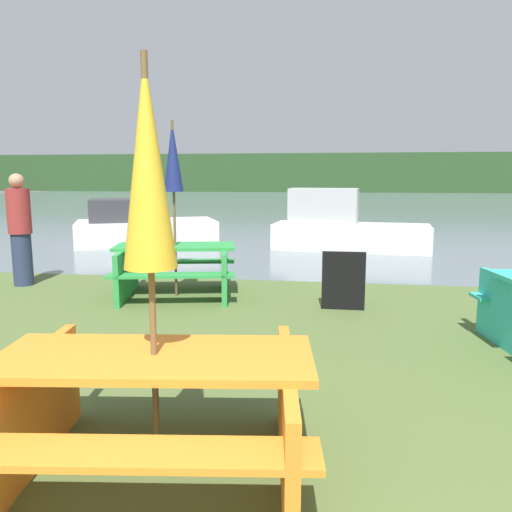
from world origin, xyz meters
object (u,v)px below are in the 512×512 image
at_px(person, 20,230).
at_px(signboard, 343,281).
at_px(picnic_table_orange, 156,401).
at_px(picnic_table_green, 176,265).
at_px(boat_second, 342,228).
at_px(boat, 141,227).
at_px(umbrella_navy, 173,159).
at_px(umbrella_gold, 148,166).

xyz_separation_m(person, signboard, (4.96, -0.72, -0.50)).
bearing_deg(picnic_table_orange, picnic_table_green, 106.03).
bearing_deg(signboard, picnic_table_green, 170.78).
distance_m(boat_second, signboard, 5.38).
height_order(person, signboard, person).
bearing_deg(person, boat, 89.44).
bearing_deg(umbrella_navy, boat, 115.99).
bearing_deg(umbrella_navy, signboard, -9.22).
xyz_separation_m(picnic_table_green, signboard, (2.36, -0.38, -0.07)).
height_order(boat, person, person).
xyz_separation_m(boat_second, signboard, (-0.11, -5.38, -0.13)).
bearing_deg(boat, picnic_table_orange, -91.96).
xyz_separation_m(boat, boat_second, (5.02, -0.25, 0.09)).
bearing_deg(umbrella_navy, picnic_table_orange, -73.97).
distance_m(picnic_table_green, boat_second, 5.57).
xyz_separation_m(umbrella_gold, umbrella_navy, (-1.21, 4.21, 0.18)).
bearing_deg(boat, umbrella_gold, -91.96).
bearing_deg(umbrella_gold, picnic_table_orange, 104.04).
height_order(umbrella_navy, person, umbrella_navy).
bearing_deg(person, umbrella_navy, -7.45).
bearing_deg(picnic_table_orange, person, 129.96).
relative_size(person, signboard, 2.33).
xyz_separation_m(boat, person, (-0.05, -4.91, 0.46)).
bearing_deg(boat_second, umbrella_navy, -110.08).
height_order(umbrella_gold, boat, umbrella_gold).
bearing_deg(picnic_table_green, boat, 115.99).
height_order(picnic_table_orange, boat, boat).
distance_m(picnic_table_green, signboard, 2.39).
relative_size(picnic_table_green, umbrella_navy, 0.78).
distance_m(picnic_table_orange, umbrella_navy, 4.63).
relative_size(umbrella_gold, boat_second, 0.64).
distance_m(picnic_table_orange, signboard, 4.00).
distance_m(umbrella_gold, umbrella_navy, 4.39).
height_order(umbrella_navy, signboard, umbrella_navy).
bearing_deg(umbrella_gold, boat, 111.72).
bearing_deg(signboard, boat, 131.11).
bearing_deg(person, picnic_table_green, -7.45).
height_order(picnic_table_orange, signboard, signboard).
bearing_deg(picnic_table_green, boat_second, 63.79).
bearing_deg(boat, umbrella_navy, -87.69).
bearing_deg(person, signboard, -8.30).
distance_m(umbrella_gold, boat, 10.27).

